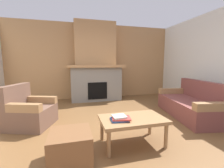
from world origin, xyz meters
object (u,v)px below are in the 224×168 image
(fireplace, at_px, (95,67))
(ottoman, at_px, (71,147))
(armchair, at_px, (29,112))
(couch, at_px, (192,105))
(coffee_table, at_px, (133,121))

(fireplace, relative_size, ottoman, 5.19)
(fireplace, height_order, ottoman, fireplace)
(armchair, bearing_deg, ottoman, -59.49)
(couch, bearing_deg, coffee_table, -156.31)
(armchair, height_order, coffee_table, armchair)
(fireplace, xyz_separation_m, couch, (1.97, -2.34, -0.88))
(couch, bearing_deg, armchair, 174.28)
(couch, distance_m, armchair, 3.66)
(armchair, distance_m, coffee_table, 2.12)
(coffee_table, distance_m, ottoman, 0.97)
(fireplace, relative_size, couch, 1.40)
(couch, xyz_separation_m, armchair, (-3.64, 0.36, 0.01))
(armchair, bearing_deg, couch, -5.72)
(coffee_table, bearing_deg, armchair, 145.79)
(coffee_table, bearing_deg, ottoman, -168.05)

